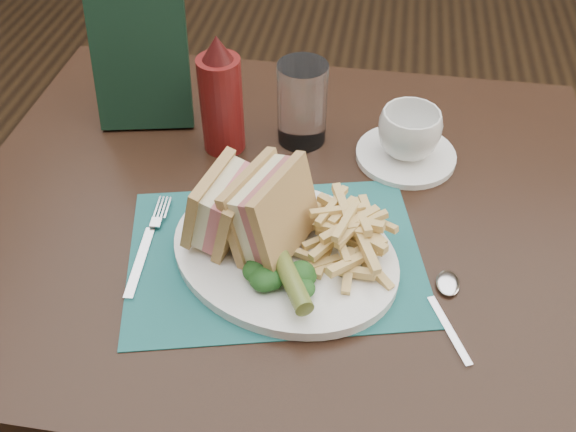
# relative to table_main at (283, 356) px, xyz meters

# --- Properties ---
(floor) EXTENTS (7.00, 7.00, 0.00)m
(floor) POSITION_rel_table_main_xyz_m (0.00, 0.50, -0.38)
(floor) COLOR black
(floor) RESTS_ON ground
(table_main) EXTENTS (0.90, 0.75, 0.75)m
(table_main) POSITION_rel_table_main_xyz_m (0.00, 0.00, 0.00)
(table_main) COLOR black
(table_main) RESTS_ON ground
(placemat) EXTENTS (0.43, 0.35, 0.00)m
(placemat) POSITION_rel_table_main_xyz_m (0.01, -0.10, 0.38)
(placemat) COLOR #1C5A5A
(placemat) RESTS_ON table_main
(plate) EXTENTS (0.37, 0.34, 0.01)m
(plate) POSITION_rel_table_main_xyz_m (0.02, -0.10, 0.38)
(plate) COLOR white
(plate) RESTS_ON placemat
(sandwich_half_a) EXTENTS (0.10, 0.12, 0.10)m
(sandwich_half_a) POSITION_rel_table_main_xyz_m (-0.08, -0.09, 0.44)
(sandwich_half_a) COLOR tan
(sandwich_half_a) RESTS_ON plate
(sandwich_half_b) EXTENTS (0.12, 0.14, 0.11)m
(sandwich_half_b) POSITION_rel_table_main_xyz_m (-0.02, -0.09, 0.45)
(sandwich_half_b) COLOR tan
(sandwich_half_b) RESTS_ON plate
(kale_garnish) EXTENTS (0.11, 0.08, 0.03)m
(kale_garnish) POSITION_rel_table_main_xyz_m (0.02, -0.16, 0.41)
(kale_garnish) COLOR #163C16
(kale_garnish) RESTS_ON plate
(pickle_spear) EXTENTS (0.08, 0.12, 0.03)m
(pickle_spear) POSITION_rel_table_main_xyz_m (0.03, -0.16, 0.41)
(pickle_spear) COLOR #536526
(pickle_spear) RESTS_ON plate
(fries_pile) EXTENTS (0.18, 0.20, 0.06)m
(fries_pile) POSITION_rel_table_main_xyz_m (0.09, -0.08, 0.42)
(fries_pile) COLOR #D9B86C
(fries_pile) RESTS_ON plate
(fork) EXTENTS (0.05, 0.17, 0.01)m
(fork) POSITION_rel_table_main_xyz_m (-0.16, -0.11, 0.38)
(fork) COLOR silver
(fork) RESTS_ON placemat
(spoon) EXTENTS (0.09, 0.15, 0.01)m
(spoon) POSITION_rel_table_main_xyz_m (0.23, -0.16, 0.38)
(spoon) COLOR silver
(spoon) RESTS_ON table_main
(saucer) EXTENTS (0.20, 0.20, 0.01)m
(saucer) POSITION_rel_table_main_xyz_m (0.17, 0.13, 0.38)
(saucer) COLOR white
(saucer) RESTS_ON table_main
(coffee_cup) EXTENTS (0.11, 0.11, 0.07)m
(coffee_cup) POSITION_rel_table_main_xyz_m (0.17, 0.13, 0.42)
(coffee_cup) COLOR white
(coffee_cup) RESTS_ON saucer
(drinking_glass) EXTENTS (0.09, 0.09, 0.13)m
(drinking_glass) POSITION_rel_table_main_xyz_m (0.01, 0.15, 0.44)
(drinking_glass) COLOR white
(drinking_glass) RESTS_ON table_main
(ketchup_bottle) EXTENTS (0.08, 0.08, 0.19)m
(ketchup_bottle) POSITION_rel_table_main_xyz_m (-0.11, 0.11, 0.47)
(ketchup_bottle) COLOR #540F0E
(ketchup_bottle) RESTS_ON table_main
(check_presenter) EXTENTS (0.16, 0.12, 0.23)m
(check_presenter) POSITION_rel_table_main_xyz_m (-0.25, 0.18, 0.49)
(check_presenter) COLOR black
(check_presenter) RESTS_ON table_main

